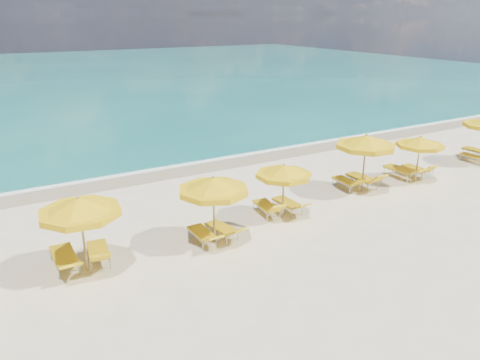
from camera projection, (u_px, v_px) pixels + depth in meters
ground_plane at (260, 222)px, 17.25m from camera, size 120.00×120.00×0.00m
ocean at (48, 78)px, 56.41m from camera, size 120.00×80.00×0.30m
wet_sand_band at (181, 168)px, 23.29m from camera, size 120.00×2.60×0.01m
foam_line at (175, 164)px, 23.94m from camera, size 120.00×1.20×0.03m
whitecap_near at (26, 141)px, 28.29m from camera, size 14.00×0.36×0.05m
whitecap_far at (190, 102)px, 40.60m from camera, size 18.00×0.30×0.05m
umbrella_2 at (80, 207)px, 13.31m from camera, size 2.93×2.93×2.42m
umbrella_3 at (213, 186)px, 15.07m from camera, size 2.40×2.40×2.37m
umbrella_4 at (284, 172)px, 17.12m from camera, size 2.72×2.72×2.12m
umbrella_5 at (366, 142)px, 19.58m from camera, size 3.18×3.18×2.56m
umbrella_6 at (420, 142)px, 20.99m from camera, size 2.42×2.42×2.13m
lounger_2_left at (65, 261)px, 14.07m from camera, size 0.68×2.05×0.75m
lounger_2_right at (99, 256)px, 14.42m from camera, size 0.87×1.89×0.83m
lounger_3_left at (203, 237)px, 15.65m from camera, size 0.60×1.76×0.68m
lounger_3_right at (223, 232)px, 16.04m from camera, size 0.86×1.78×0.68m
lounger_4_left at (267, 210)px, 17.79m from camera, size 0.79×1.81×0.82m
lounger_4_right at (288, 207)px, 18.13m from camera, size 0.67×1.82×0.69m
lounger_5_left at (347, 184)px, 20.49m from camera, size 0.66×1.75×0.81m
lounger_5_right at (363, 182)px, 20.73m from camera, size 0.68×1.95×0.90m
lounger_6_left at (401, 173)px, 21.82m from camera, size 0.77×2.11×0.79m
lounger_6_right at (416, 172)px, 22.13m from camera, size 0.65×1.73×0.81m
lounger_7_left at (473, 159)px, 24.14m from camera, size 0.58×1.69×0.64m
lounger_7_right at (478, 153)px, 24.93m from camera, size 0.81×1.99×0.80m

